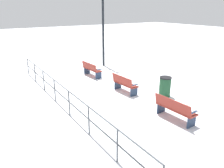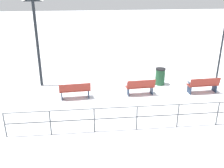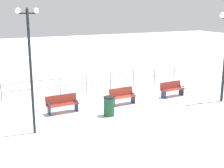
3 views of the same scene
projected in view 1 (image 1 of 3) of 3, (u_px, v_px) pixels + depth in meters
name	position (u px, v px, depth m)	size (l,w,h in m)	color
ground_plane	(126.00, 92.00, 11.04)	(80.00, 80.00, 0.00)	white
bench_nearest	(175.00, 109.00, 8.16)	(0.60, 1.63, 0.88)	maroon
bench_second	(124.00, 84.00, 10.84)	(0.60, 1.47, 0.88)	maroon
bench_third	(91.00, 69.00, 13.41)	(0.60, 1.55, 0.86)	maroon
lamppost_middle	(103.00, 20.00, 15.05)	(0.29, 1.18, 4.82)	black
waterfront_railing	(61.00, 92.00, 9.14)	(0.05, 11.62, 1.02)	#4C5156
trash_bin	(165.00, 87.00, 10.38)	(0.55, 0.55, 0.95)	#1E4C2D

